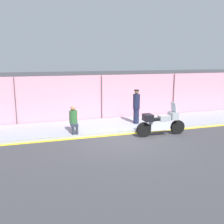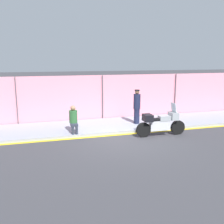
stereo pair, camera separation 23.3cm
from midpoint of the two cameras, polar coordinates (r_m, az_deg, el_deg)
The scene contains 7 objects.
ground_plane at distance 11.16m, azimuth 2.14°, elevation -6.05°, with size 120.00×120.00×0.00m, color #38383D.
sidewalk at distance 13.22m, azimuth -1.12°, elevation -2.94°, with size 32.96×2.83×0.13m.
curb_paint_stripe at distance 11.85m, azimuth 0.92°, elevation -4.98°, with size 32.96×0.18×0.01m.
storefront_fence at distance 14.40m, azimuth -2.81°, elevation 3.06°, with size 31.31×0.17×2.50m.
motorcycle at distance 11.80m, azimuth 10.00°, elevation -2.30°, with size 2.30×0.53×1.46m.
officer_standing at distance 13.23m, azimuth 4.82°, elevation 1.26°, with size 0.34×0.34×1.72m.
person_seated_on_curb at distance 11.71m, azimuth -8.94°, elevation -1.30°, with size 0.36×0.63×1.21m.
Camera 1 is at (-3.67, -9.99, 3.38)m, focal length 42.00 mm.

